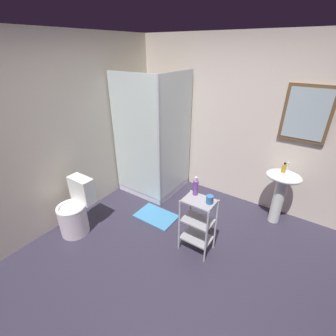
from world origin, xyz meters
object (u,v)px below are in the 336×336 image
pedestal_sink (281,187)px  bath_mat (156,216)px  shower_stall (155,167)px  rinse_cup (210,200)px  storage_cart (198,221)px  toilet (76,211)px  hand_soap_bottle (284,168)px  conditioner_bottle_purple (196,187)px

pedestal_sink → bath_mat: size_ratio=1.35×
shower_stall → rinse_cup: 1.64m
shower_stall → bath_mat: shower_stall is taller
storage_cart → bath_mat: 0.93m
toilet → bath_mat: bearing=49.2°
toilet → rinse_cup: 1.82m
hand_soap_bottle → bath_mat: size_ratio=0.24×
conditioner_bottle_purple → hand_soap_bottle: bearing=53.5°
conditioner_bottle_purple → bath_mat: (-0.70, 0.13, -0.83)m
shower_stall → conditioner_bottle_purple: shower_stall is taller
shower_stall → conditioner_bottle_purple: bearing=-32.5°
toilet → rinse_cup: (1.64, 0.64, 0.47)m
shower_stall → rinse_cup: (1.39, -0.81, 0.32)m
pedestal_sink → toilet: size_ratio=1.07×
hand_soap_bottle → rinse_cup: (-0.55, -1.09, -0.09)m
storage_cart → conditioner_bottle_purple: 0.42m
hand_soap_bottle → bath_mat: (-1.46, -0.89, -0.87)m
storage_cart → conditioner_bottle_purple: (-0.10, 0.08, 0.40)m
hand_soap_bottle → rinse_cup: size_ratio=1.54×
toilet → hand_soap_bottle: (2.19, 1.73, 0.56)m
bath_mat → rinse_cup: bearing=-12.2°
shower_stall → bath_mat: (0.47, -0.61, -0.45)m
pedestal_sink → rinse_cup: 1.27m
shower_stall → pedestal_sink: bearing=8.8°
hand_soap_bottle → conditioner_bottle_purple: bearing=-126.5°
shower_stall → rinse_cup: bearing=-30.3°
storage_cart → hand_soap_bottle: bearing=59.2°
toilet → shower_stall: bearing=80.0°
shower_stall → bath_mat: 0.89m
pedestal_sink → storage_cart: pedestal_sink is taller
storage_cart → conditioner_bottle_purple: conditioner_bottle_purple is taller
toilet → storage_cart: toilet is taller
hand_soap_bottle → conditioner_bottle_purple: 1.28m
pedestal_sink → rinse_cup: (-0.57, -1.11, 0.21)m
rinse_cup → bath_mat: 1.22m
conditioner_bottle_purple → bath_mat: size_ratio=0.39×
pedestal_sink → hand_soap_bottle: size_ratio=5.63×
storage_cart → rinse_cup: 0.37m
pedestal_sink → bath_mat: (-1.48, -0.91, -0.57)m
rinse_cup → bath_mat: (-0.92, 0.20, -0.78)m
pedestal_sink → hand_soap_bottle: 0.30m
storage_cart → pedestal_sink: bearing=58.9°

